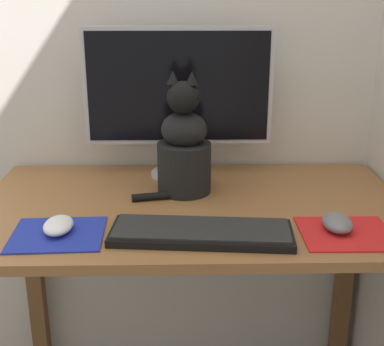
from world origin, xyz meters
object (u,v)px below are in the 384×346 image
monitor (178,95)px  computer_mouse_left (58,225)px  cat (184,149)px  keyboard (201,232)px  computer_mouse_right (337,223)px

monitor → computer_mouse_left: monitor is taller
cat → keyboard: bearing=-73.7°
keyboard → computer_mouse_left: size_ratio=4.16×
monitor → cat: 0.19m
monitor → computer_mouse_left: 0.54m
monitor → computer_mouse_left: bearing=-124.7°
monitor → cat: bearing=-84.3°
keyboard → monitor: bearing=101.9°
monitor → keyboard: bearing=-83.2°
keyboard → cat: bearing=102.5°
monitor → computer_mouse_left: size_ratio=5.31×
computer_mouse_left → cat: size_ratio=0.31×
keyboard → computer_mouse_right: bearing=9.2°
keyboard → cat: cat is taller
keyboard → computer_mouse_right: 0.32m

